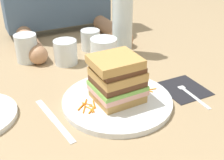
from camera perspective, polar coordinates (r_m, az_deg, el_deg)
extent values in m
plane|color=#9E8460|center=(0.77, 0.85, -3.52)|extent=(3.00, 3.00, 0.00)
cylinder|color=white|center=(0.74, 1.04, -4.21)|extent=(0.28, 0.28, 0.01)
cube|color=tan|center=(0.73, 1.06, -3.03)|extent=(0.12, 0.11, 0.02)
cube|color=#E0A393|center=(0.72, 1.07, -1.85)|extent=(0.13, 0.11, 0.01)
cube|color=#7AB74C|center=(0.72, 1.08, -1.03)|extent=(0.13, 0.11, 0.01)
cube|color=#56331E|center=(0.71, 1.09, -0.11)|extent=(0.12, 0.11, 0.02)
cube|color=tan|center=(0.70, 1.10, 1.23)|extent=(0.12, 0.11, 0.02)
cube|color=#56331E|center=(0.69, 1.11, 2.47)|extent=(0.11, 0.10, 0.01)
cube|color=tan|center=(0.68, 0.60, 3.73)|extent=(0.11, 0.11, 0.02)
cylinder|color=orange|center=(0.72, -5.05, -4.76)|extent=(0.02, 0.02, 0.00)
cylinder|color=orange|center=(0.72, -5.28, -4.40)|extent=(0.02, 0.02, 0.00)
cylinder|color=orange|center=(0.70, -3.90, -5.35)|extent=(0.01, 0.02, 0.00)
cylinder|color=orange|center=(0.69, -4.17, -5.91)|extent=(0.01, 0.03, 0.00)
cylinder|color=orange|center=(0.71, -3.59, -4.88)|extent=(0.01, 0.03, 0.00)
cylinder|color=orange|center=(0.69, -4.20, -6.12)|extent=(0.02, 0.02, 0.00)
cylinder|color=orange|center=(0.70, -5.58, -5.88)|extent=(0.02, 0.03, 0.00)
cylinder|color=orange|center=(0.69, -3.81, -6.02)|extent=(0.02, 0.02, 0.00)
cylinder|color=orange|center=(0.71, -6.23, -5.38)|extent=(0.02, 0.02, 0.00)
cylinder|color=orange|center=(0.70, -4.62, -5.60)|extent=(0.02, 0.03, 0.00)
cylinder|color=orange|center=(0.79, 5.90, -1.36)|extent=(0.02, 0.01, 0.00)
cylinder|color=orange|center=(0.79, 6.36, -1.18)|extent=(0.02, 0.01, 0.00)
cylinder|color=orange|center=(0.78, 7.88, -1.83)|extent=(0.03, 0.01, 0.00)
cylinder|color=orange|center=(0.78, 6.68, -1.96)|extent=(0.03, 0.02, 0.00)
cylinder|color=orange|center=(0.79, 5.37, -1.42)|extent=(0.03, 0.00, 0.00)
cylinder|color=orange|center=(0.76, 6.50, -2.43)|extent=(0.03, 0.01, 0.00)
cylinder|color=orange|center=(0.77, 7.13, -2.02)|extent=(0.02, 0.03, 0.00)
cube|color=black|center=(0.83, 14.06, -1.69)|extent=(0.12, 0.13, 0.00)
cube|color=silver|center=(0.79, 16.47, -3.33)|extent=(0.01, 0.11, 0.00)
cube|color=silver|center=(0.83, 13.76, -1.25)|extent=(0.02, 0.02, 0.00)
cylinder|color=silver|center=(0.86, 13.10, -0.28)|extent=(0.00, 0.04, 0.00)
cylinder|color=silver|center=(0.85, 12.80, -0.36)|extent=(0.00, 0.04, 0.00)
cylinder|color=silver|center=(0.85, 12.49, -0.44)|extent=(0.00, 0.04, 0.00)
cylinder|color=silver|center=(0.85, 12.18, -0.52)|extent=(0.00, 0.04, 0.00)
cube|color=silver|center=(0.66, -9.62, -10.02)|extent=(0.03, 0.10, 0.00)
cube|color=silver|center=(0.74, -13.02, -5.83)|extent=(0.03, 0.11, 0.00)
cylinder|color=white|center=(0.91, -1.66, 5.42)|extent=(0.08, 0.08, 0.10)
cylinder|color=#E55638|center=(0.92, -1.64, 4.36)|extent=(0.08, 0.08, 0.06)
cylinder|color=silver|center=(0.98, 2.10, 12.18)|extent=(0.07, 0.07, 0.26)
cylinder|color=silver|center=(0.95, -9.26, 5.52)|extent=(0.08, 0.08, 0.08)
cylinder|color=silver|center=(0.99, -16.70, 6.14)|extent=(0.07, 0.07, 0.09)
cylinder|color=silver|center=(1.05, -4.33, 8.01)|extent=(0.07, 0.07, 0.07)
cylinder|color=tan|center=(1.08, -15.99, 7.06)|extent=(0.06, 0.23, 0.06)
cylinder|color=tan|center=(1.17, -0.13, 9.99)|extent=(0.06, 0.23, 0.06)
sphere|color=tan|center=(0.97, -14.52, 4.87)|extent=(0.06, 0.06, 0.06)
sphere|color=tan|center=(1.08, 2.63, 8.19)|extent=(0.06, 0.06, 0.06)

